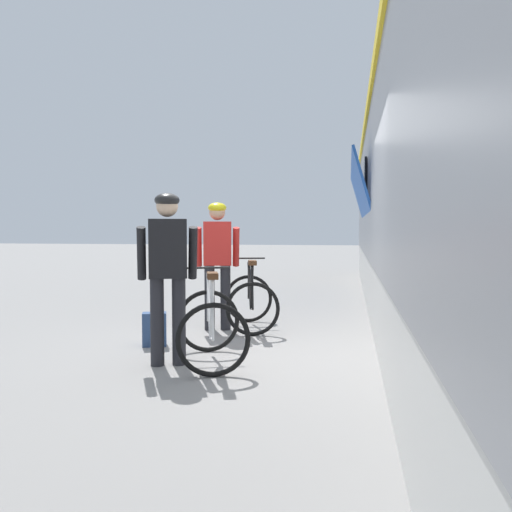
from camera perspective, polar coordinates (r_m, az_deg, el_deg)
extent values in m
plane|color=gray|center=(5.93, 0.44, -10.68)|extent=(80.00, 80.00, 0.00)
cube|color=slate|center=(7.20, 24.89, 9.48)|extent=(3.00, 19.57, 2.70)
cube|color=#B7B7B2|center=(7.21, 24.58, -4.86)|extent=(2.97, 19.57, 0.90)
cube|color=#2356B2|center=(10.33, 11.72, 5.13)|extent=(0.52, 5.19, 1.64)
cube|color=yellow|center=(7.21, 12.65, 19.17)|extent=(0.04, 19.18, 0.20)
cube|color=black|center=(9.85, 11.77, 7.86)|extent=(0.04, 1.10, 0.80)
ellipsoid|color=slate|center=(7.51, 25.15, 20.53)|extent=(2.85, 19.18, 0.36)
cylinder|color=#232328|center=(5.46, -10.73, -7.08)|extent=(0.14, 0.14, 0.90)
cylinder|color=#232328|center=(5.47, -8.41, -7.05)|extent=(0.14, 0.14, 0.90)
cube|color=black|center=(5.39, -9.64, 0.81)|extent=(0.44, 0.36, 0.60)
cylinder|color=black|center=(5.43, -12.39, 0.27)|extent=(0.18, 0.27, 0.56)
cylinder|color=black|center=(5.44, -6.91, 0.33)|extent=(0.18, 0.27, 0.56)
sphere|color=beige|center=(5.39, -9.68, 5.39)|extent=(0.22, 0.22, 0.22)
ellipsoid|color=black|center=(5.39, -9.68, 6.03)|extent=(0.34, 0.35, 0.14)
cylinder|color=#232328|center=(7.27, -5.09, -4.54)|extent=(0.14, 0.14, 0.90)
cylinder|color=#232328|center=(7.27, -3.35, -4.53)|extent=(0.14, 0.14, 0.90)
cube|color=red|center=(7.21, -4.24, 1.38)|extent=(0.43, 0.33, 0.60)
cylinder|color=red|center=(7.26, -6.29, 0.98)|extent=(0.15, 0.27, 0.56)
cylinder|color=red|center=(7.26, -2.19, 1.00)|extent=(0.15, 0.27, 0.56)
sphere|color=tan|center=(7.21, -4.25, 4.79)|extent=(0.22, 0.22, 0.22)
ellipsoid|color=yellow|center=(7.22, -4.26, 5.27)|extent=(0.31, 0.33, 0.14)
torus|color=black|center=(5.99, -5.24, -7.08)|extent=(0.69, 0.27, 0.71)
torus|color=black|center=(4.99, -4.69, -9.11)|extent=(0.69, 0.27, 0.71)
cylinder|color=white|center=(5.60, -5.08, -5.21)|extent=(0.24, 0.63, 0.63)
cylinder|color=white|center=(5.45, -5.04, -2.24)|extent=(0.30, 0.82, 0.04)
cylinder|color=white|center=(5.18, -4.85, -5.87)|extent=(0.12, 0.27, 0.62)
cylinder|color=white|center=(5.17, -4.80, -8.99)|extent=(0.14, 0.35, 0.08)
cylinder|color=white|center=(5.00, -4.74, -5.89)|extent=(0.07, 0.14, 0.56)
cylinder|color=white|center=(5.92, -5.24, -4.50)|extent=(0.06, 0.09, 0.55)
cylinder|color=black|center=(5.87, -5.25, -1.29)|extent=(0.46, 0.17, 0.02)
cube|color=#4C2D19|center=(4.99, -4.78, -2.14)|extent=(0.17, 0.26, 0.06)
torus|color=black|center=(7.85, -0.81, -4.67)|extent=(0.70, 0.22, 0.71)
torus|color=black|center=(6.84, -0.34, -5.81)|extent=(0.70, 0.22, 0.71)
cylinder|color=black|center=(7.47, -0.66, -3.15)|extent=(0.20, 0.64, 0.63)
cylinder|color=black|center=(7.33, -0.61, -0.90)|extent=(0.25, 0.83, 0.04)
cylinder|color=black|center=(7.05, -0.47, -3.51)|extent=(0.11, 0.28, 0.62)
cylinder|color=black|center=(7.02, -0.43, -5.80)|extent=(0.12, 0.36, 0.08)
cylinder|color=black|center=(6.87, -0.37, -3.46)|extent=(0.06, 0.14, 0.56)
cylinder|color=black|center=(7.80, -0.80, -2.69)|extent=(0.05, 0.09, 0.55)
cylinder|color=black|center=(7.75, -0.80, -0.25)|extent=(0.47, 0.14, 0.02)
cube|color=#4C2D19|center=(6.87, -0.39, -0.74)|extent=(0.16, 0.26, 0.06)
cube|color=navy|center=(6.42, -11.02, -7.85)|extent=(0.32, 0.26, 0.40)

